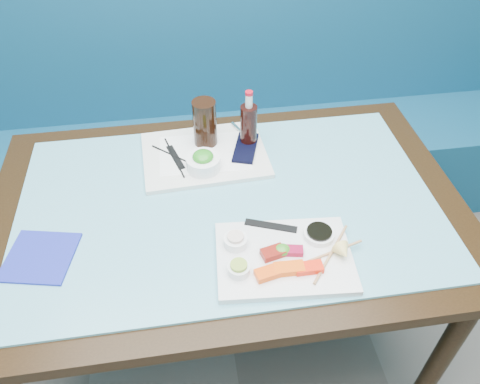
{
  "coord_description": "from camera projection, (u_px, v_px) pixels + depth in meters",
  "views": [
    {
      "loc": [
        -0.11,
        0.48,
        1.73
      ],
      "look_at": [
        0.04,
        1.44,
        0.8
      ],
      "focal_mm": 35.0,
      "sensor_mm": 36.0,
      "label": 1
    }
  ],
  "objects": [
    {
      "name": "tray_sleeve",
      "position": [
        175.0,
        157.0,
        1.5
      ],
      "size": [
        0.06,
        0.13,
        0.0
      ],
      "primitive_type": "cube",
      "rotation": [
        0.0,
        0.0,
        0.29
      ],
      "color": "black",
      "rests_on": "serving_tray"
    },
    {
      "name": "seaweed_salad",
      "position": [
        203.0,
        156.0,
        1.43
      ],
      "size": [
        0.09,
        0.09,
        0.03
      ],
      "primitive_type": "ellipsoid",
      "rotation": [
        0.0,
        0.0,
        0.38
      ],
      "color": "#27881F",
      "rests_on": "seaweed_bowl"
    },
    {
      "name": "salmon_mid",
      "position": [
        289.0,
        268.0,
        1.17
      ],
      "size": [
        0.08,
        0.04,
        0.02
      ],
      "primitive_type": "cube",
      "rotation": [
        0.0,
        0.0,
        -0.03
      ],
      "color": "#FE530A",
      "rests_on": "sashimi_plate"
    },
    {
      "name": "ginger_fill",
      "position": [
        236.0,
        237.0,
        1.22
      ],
      "size": [
        0.05,
        0.05,
        0.01
      ],
      "primitive_type": "cylinder",
      "rotation": [
        0.0,
        0.0,
        0.1
      ],
      "color": "beige",
      "rests_on": "ramekin_ginger"
    },
    {
      "name": "serving_tray",
      "position": [
        205.0,
        155.0,
        1.53
      ],
      "size": [
        0.41,
        0.32,
        0.01
      ],
      "primitive_type": "cube",
      "rotation": [
        0.0,
        0.0,
        0.05
      ],
      "color": "silver",
      "rests_on": "glass_top"
    },
    {
      "name": "wooden_chopstick_b",
      "position": [
        331.0,
        253.0,
        1.21
      ],
      "size": [
        0.14,
        0.18,
        0.01
      ],
      "primitive_type": "cylinder",
      "rotation": [
        1.57,
        0.0,
        -0.67
      ],
      "color": "#AC7D51",
      "rests_on": "sashimi_plate"
    },
    {
      "name": "black_chopstick_a",
      "position": [
        174.0,
        157.0,
        1.5
      ],
      "size": [
        0.06,
        0.21,
        0.01
      ],
      "primitive_type": "cylinder",
      "rotation": [
        1.57,
        0.0,
        0.25
      ],
      "color": "black",
      "rests_on": "serving_tray"
    },
    {
      "name": "ramekin_wasabi",
      "position": [
        239.0,
        269.0,
        1.16
      ],
      "size": [
        0.07,
        0.07,
        0.02
      ],
      "primitive_type": "cylinder",
      "rotation": [
        0.0,
        0.0,
        0.22
      ],
      "color": "white",
      "rests_on": "sashimi_plate"
    },
    {
      "name": "paper_placemat",
      "position": [
        205.0,
        153.0,
        1.52
      ],
      "size": [
        0.3,
        0.21,
        0.0
      ],
      "primitive_type": "cube",
      "rotation": [
        0.0,
        0.0,
        -0.03
      ],
      "color": "white",
      "rests_on": "serving_tray"
    },
    {
      "name": "seaweed_bowl",
      "position": [
        203.0,
        163.0,
        1.45
      ],
      "size": [
        0.14,
        0.14,
        0.04
      ],
      "primitive_type": "cylinder",
      "rotation": [
        0.0,
        0.0,
        -0.39
      ],
      "color": "white",
      "rests_on": "serving_tray"
    },
    {
      "name": "ramekin_ginger",
      "position": [
        236.0,
        241.0,
        1.23
      ],
      "size": [
        0.07,
        0.07,
        0.03
      ],
      "primitive_type": "cylinder",
      "rotation": [
        0.0,
        0.0,
        -0.2
      ],
      "color": "white",
      "rests_on": "sashimi_plate"
    },
    {
      "name": "salmon_left",
      "position": [
        270.0,
        273.0,
        1.16
      ],
      "size": [
        0.08,
        0.05,
        0.02
      ],
      "primitive_type": "cube",
      "rotation": [
        0.0,
        0.0,
        0.22
      ],
      "color": "#FA4C0A",
      "rests_on": "sashimi_plate"
    },
    {
      "name": "lemon_wedge",
      "position": [
        343.0,
        252.0,
        1.19
      ],
      "size": [
        0.05,
        0.04,
        0.05
      ],
      "primitive_type": "cone",
      "rotation": [
        1.57,
        0.0,
        0.17
      ],
      "color": "#FFE178",
      "rests_on": "sashimi_plate"
    },
    {
      "name": "salmon_right",
      "position": [
        309.0,
        268.0,
        1.17
      ],
      "size": [
        0.07,
        0.03,
        0.02
      ],
      "primitive_type": "cube",
      "rotation": [
        0.0,
        0.0,
        0.01
      ],
      "color": "#FF240A",
      "rests_on": "sashimi_plate"
    },
    {
      "name": "tuna_left",
      "position": [
        273.0,
        253.0,
        1.2
      ],
      "size": [
        0.07,
        0.05,
        0.02
      ],
      "primitive_type": "cube",
      "rotation": [
        0.0,
        0.0,
        0.24
      ],
      "color": "maroon",
      "rests_on": "sashimi_plate"
    },
    {
      "name": "fork",
      "position": [
        239.0,
        129.0,
        1.61
      ],
      "size": [
        0.05,
        0.09,
        0.01
      ],
      "primitive_type": "cylinder",
      "rotation": [
        1.57,
        0.0,
        0.41
      ],
      "color": "silver",
      "rests_on": "serving_tray"
    },
    {
      "name": "navy_pouch",
      "position": [
        246.0,
        148.0,
        1.53
      ],
      "size": [
        0.11,
        0.17,
        0.01
      ],
      "primitive_type": "cube",
      "rotation": [
        0.0,
        0.0,
        -0.31
      ],
      "color": "black",
      "rests_on": "serving_tray"
    },
    {
      "name": "blue_napkin",
      "position": [
        40.0,
        257.0,
        1.22
      ],
      "size": [
        0.2,
        0.2,
        0.01
      ],
      "primitive_type": "cube",
      "rotation": [
        0.0,
        0.0,
        -0.22
      ],
      "color": "navy",
      "rests_on": "glass_top"
    },
    {
      "name": "cola_bottle_cap",
      "position": [
        249.0,
        93.0,
        1.43
      ],
      "size": [
        0.02,
        0.02,
        0.01
      ],
      "primitive_type": "cylinder",
      "rotation": [
        0.0,
        0.0,
        -0.01
      ],
      "color": "#B70B1C",
      "rests_on": "cola_bottle_neck"
    },
    {
      "name": "dining_table",
      "position": [
        228.0,
        223.0,
        1.44
      ],
      "size": [
        1.4,
        0.9,
        0.75
      ],
      "color": "black",
      "rests_on": "ground"
    },
    {
      "name": "cola_glass",
      "position": [
        205.0,
        123.0,
        1.51
      ],
      "size": [
        0.08,
        0.08,
        0.16
      ],
      "primitive_type": "cylinder",
      "rotation": [
        0.0,
        0.0,
        0.06
      ],
      "color": "black",
      "rests_on": "serving_tray"
    },
    {
      "name": "wasabi_fill",
      "position": [
        239.0,
        265.0,
        1.15
      ],
      "size": [
        0.04,
        0.04,
        0.01
      ],
      "primitive_type": "cylinder",
      "rotation": [
        0.0,
        0.0,
        0.02
      ],
      "color": "#8CAD38",
      "rests_on": "ramekin_wasabi"
    },
    {
      "name": "cola_bottle_body",
      "position": [
        249.0,
        127.0,
        1.52
      ],
      "size": [
        0.07,
        0.07,
        0.16
      ],
      "primitive_type": "cylinder",
      "rotation": [
        0.0,
        0.0,
        0.39
      ],
      "color": "black",
      "rests_on": "glass_top"
    },
    {
      "name": "cola_bottle_neck",
      "position": [
        249.0,
        101.0,
        1.45
      ],
      "size": [
        0.03,
        0.03,
        0.04
      ],
      "primitive_type": "cylinder",
      "rotation": [
        0.0,
        0.0,
        0.11
      ],
      "color": "silver",
      "rests_on": "cola_bottle_body"
    },
    {
      "name": "wooden_chopstick_a",
      "position": [
        327.0,
        254.0,
        1.21
      ],
      "size": [
        0.21,
        0.07,
        0.01
      ],
      "primitive_type": "cylinder",
      "rotation": [
        1.57,
        0.0,
        -1.29
      ],
      "color": "#AC7C51",
      "rests_on": "sashimi_plate"
    },
    {
      "name": "sashimi_plate",
      "position": [
        284.0,
        257.0,
        1.22
      ],
      "size": [
        0.37,
        0.28,
        0.02
      ],
      "primitive_type": "cube",
      "rotation": [
        0.0,
        0.0,
        -0.08
      ],
      "color": "silver",
      "rests_on": "glass_top"
    },
    {
      "name": "chopstick_sleeve",
      "position": [
        271.0,
        226.0,
        1.28
      ],
      "size": [
        0.14,
        0.07,
        0.0
      ],
      "primitive_type": "cube",
      "rotation": [
        0.0,
        0.0,
        -0.37
      ],
      "color": "black",
      "rests_on": "sashimi_plate"
    },
    {
      "name": "booth_bench",
      "position": [
        206.0,
        137.0,
        2.24
      ],
      "size": [
        3.0,
        0.56,
        1.17
      ],
      "color": "navy",
      "rests_on": "ground"
    },
    {
      "name": "soy_dish",
      "position": [
        319.0,
        234.0,
        1.25
      ],
      "size": [
        0.08,
        0.08,
        0.02
      ],
      "primitive_type": "cylinder",
      "rotation": [
        0.0,
        0.0,
        -0.02
      ],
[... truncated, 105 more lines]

